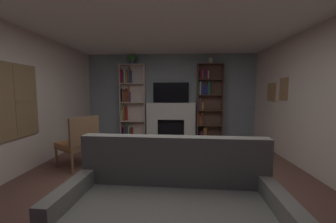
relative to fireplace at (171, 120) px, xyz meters
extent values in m
plane|color=brown|center=(0.00, -3.11, -0.59)|extent=(7.74, 7.74, 0.00)
cube|color=gray|center=(0.00, 0.14, 0.70)|extent=(5.17, 0.06, 2.57)
cube|color=#9B754C|center=(2.51, -1.53, 0.92)|extent=(0.03, 0.31, 0.49)
cube|color=#8B9F60|center=(2.50, -1.53, 0.92)|extent=(0.01, 0.25, 0.43)
cube|color=#9B754C|center=(2.51, -0.97, 0.85)|extent=(0.03, 0.41, 0.44)
cube|color=teal|center=(2.50, -0.97, 0.85)|extent=(0.01, 0.35, 0.38)
cube|color=olive|center=(-2.50, -2.85, 0.70)|extent=(0.04, 1.03, 1.26)
cube|color=silver|center=(-2.49, -2.85, 0.70)|extent=(0.01, 0.93, 1.16)
cube|color=olive|center=(-2.48, -2.85, 0.70)|extent=(0.01, 0.02, 1.16)
cube|color=olive|center=(-2.48, -2.85, 0.70)|extent=(0.01, 0.93, 0.02)
cube|color=white|center=(0.00, -3.11, 2.01)|extent=(5.17, 6.57, 0.06)
cube|color=white|center=(-0.56, 0.00, -0.28)|extent=(0.33, 0.22, 0.61)
cube|color=white|center=(0.56, 0.00, -0.28)|extent=(0.33, 0.22, 0.61)
cube|color=white|center=(0.00, 0.00, 0.28)|extent=(1.46, 0.22, 0.50)
cube|color=black|center=(0.00, 0.07, -0.28)|extent=(0.80, 0.08, 0.61)
cube|color=#605256|center=(0.00, -0.26, -0.57)|extent=(1.56, 0.30, 0.03)
cube|color=black|center=(0.00, 0.08, 0.83)|extent=(1.07, 0.06, 0.60)
cube|color=silver|center=(-1.51, -0.02, 0.54)|extent=(0.02, 0.26, 2.26)
cube|color=silver|center=(-0.79, -0.02, 0.54)|extent=(0.02, 0.26, 2.26)
cube|color=silver|center=(-1.15, 0.10, 0.54)|extent=(0.74, 0.02, 2.26)
cube|color=silver|center=(-1.15, -0.02, -0.58)|extent=(0.71, 0.26, 0.02)
cube|color=black|center=(-1.47, -0.01, -0.40)|extent=(0.04, 0.20, 0.34)
cube|color=#A5751F|center=(-1.43, 0.01, -0.37)|extent=(0.02, 0.17, 0.40)
cube|color=#612471|center=(-1.39, -0.01, -0.39)|extent=(0.04, 0.21, 0.36)
cube|color=#3A6752|center=(-1.33, -0.02, -0.34)|extent=(0.04, 0.22, 0.47)
cube|color=beige|center=(-1.28, 0.00, -0.38)|extent=(0.04, 0.18, 0.38)
cube|color=#37683B|center=(-1.24, -0.02, -0.40)|extent=(0.03, 0.22, 0.33)
cube|color=#AB212B|center=(-1.20, 0.02, -0.41)|extent=(0.04, 0.15, 0.32)
cube|color=silver|center=(-1.15, -0.02, -0.02)|extent=(0.71, 0.26, 0.02)
cube|color=beige|center=(-1.47, 0.00, 0.15)|extent=(0.04, 0.18, 0.32)
cube|color=olive|center=(-1.42, -0.01, 0.20)|extent=(0.03, 0.21, 0.44)
cube|color=#9A5325|center=(-1.39, -0.02, 0.14)|extent=(0.02, 0.22, 0.30)
cube|color=red|center=(-1.35, 0.02, 0.19)|extent=(0.02, 0.16, 0.42)
cube|color=silver|center=(-1.15, -0.02, 0.54)|extent=(0.71, 0.26, 0.02)
cube|color=black|center=(-1.48, -0.01, 0.74)|extent=(0.04, 0.20, 0.39)
cube|color=olive|center=(-1.43, -0.01, 0.73)|extent=(0.03, 0.21, 0.36)
cube|color=brown|center=(-1.39, -0.01, 0.70)|extent=(0.03, 0.22, 0.29)
cube|color=#A43836|center=(-1.35, 0.00, 0.75)|extent=(0.02, 0.18, 0.40)
cube|color=#934E3E|center=(-1.33, -0.01, 0.71)|extent=(0.02, 0.21, 0.33)
cube|color=#9A5C29|center=(-1.28, 0.01, 0.79)|extent=(0.03, 0.16, 0.48)
cube|color=#553074|center=(-1.25, 0.02, 0.70)|extent=(0.02, 0.15, 0.30)
cube|color=silver|center=(-1.15, -0.02, 1.11)|extent=(0.71, 0.26, 0.02)
cube|color=red|center=(-1.48, -0.01, 1.32)|extent=(0.03, 0.21, 0.40)
cube|color=#5F3069|center=(-1.44, 0.00, 1.28)|extent=(0.04, 0.18, 0.34)
cube|color=beige|center=(-1.38, 0.00, 1.32)|extent=(0.04, 0.18, 0.41)
cube|color=olive|center=(-1.32, 0.01, 1.28)|extent=(0.04, 0.17, 0.32)
cube|color=#613D71|center=(-1.28, 0.01, 1.30)|extent=(0.02, 0.17, 0.38)
cube|color=brown|center=(-1.24, -0.01, 1.36)|extent=(0.02, 0.22, 0.48)
cube|color=#255083|center=(-1.20, 0.01, 1.30)|extent=(0.03, 0.17, 0.38)
cube|color=silver|center=(-1.15, -0.02, 1.66)|extent=(0.71, 0.26, 0.02)
cube|color=brown|center=(0.79, -0.03, 0.54)|extent=(0.02, 0.29, 2.26)
cube|color=brown|center=(1.51, -0.03, 0.54)|extent=(0.02, 0.29, 2.26)
cube|color=brown|center=(1.15, 0.10, 0.54)|extent=(0.74, 0.02, 2.26)
cube|color=brown|center=(1.15, -0.03, -0.58)|extent=(0.71, 0.29, 0.02)
cube|color=black|center=(0.83, -0.01, -0.41)|extent=(0.04, 0.22, 0.33)
cube|color=black|center=(0.87, 0.01, -0.44)|extent=(0.02, 0.18, 0.27)
cube|color=#A93426|center=(0.91, -0.01, -0.45)|extent=(0.04, 0.20, 0.24)
cube|color=#55367C|center=(0.95, 0.00, -0.45)|extent=(0.02, 0.18, 0.24)
cube|color=#956538|center=(1.00, -0.02, -0.39)|extent=(0.04, 0.22, 0.36)
cube|color=olive|center=(1.05, 0.00, -0.39)|extent=(0.04, 0.19, 0.37)
cube|color=brown|center=(1.15, -0.03, -0.14)|extent=(0.71, 0.29, 0.02)
cube|color=#AF3420|center=(0.83, -0.01, 0.04)|extent=(0.04, 0.21, 0.34)
cube|color=#A2813C|center=(0.88, 0.00, 0.00)|extent=(0.03, 0.20, 0.26)
cube|color=#A77D20|center=(0.93, 0.01, 0.06)|extent=(0.02, 0.16, 0.37)
cube|color=#5A2772|center=(0.96, 0.01, -0.01)|extent=(0.02, 0.17, 0.24)
cube|color=brown|center=(1.15, -0.03, 0.31)|extent=(0.71, 0.29, 0.02)
cube|color=#574078|center=(0.82, 0.01, 0.49)|extent=(0.03, 0.17, 0.33)
cube|color=brown|center=(0.86, -0.02, 0.50)|extent=(0.03, 0.23, 0.35)
cube|color=#542963|center=(0.90, -0.02, 0.47)|extent=(0.02, 0.23, 0.29)
cube|color=#A58537|center=(0.94, -0.02, 0.44)|extent=(0.04, 0.23, 0.23)
cube|color=brown|center=(1.15, -0.03, 0.77)|extent=(0.71, 0.29, 0.02)
cube|color=#2C813B|center=(0.82, -0.01, 0.94)|extent=(0.02, 0.20, 0.34)
cube|color=beige|center=(0.86, 0.00, 0.96)|extent=(0.04, 0.18, 0.38)
cube|color=navy|center=(0.91, 0.00, 0.96)|extent=(0.04, 0.19, 0.37)
cube|color=#5A267D|center=(0.96, 0.00, 0.93)|extent=(0.04, 0.20, 0.30)
cube|color=#2A478E|center=(1.01, -0.02, 0.89)|extent=(0.03, 0.22, 0.23)
cube|color=navy|center=(1.07, 0.00, 0.90)|extent=(0.04, 0.18, 0.25)
cube|color=#1E6E55|center=(1.12, 0.01, 0.96)|extent=(0.04, 0.18, 0.38)
cube|color=brown|center=(1.15, -0.03, 1.22)|extent=(0.71, 0.29, 0.02)
cube|color=black|center=(0.83, -0.01, 1.35)|extent=(0.04, 0.21, 0.24)
cube|color=#BC3230|center=(0.87, 0.01, 1.39)|extent=(0.02, 0.17, 0.32)
cube|color=#A63A2B|center=(0.91, -0.02, 1.35)|extent=(0.04, 0.23, 0.25)
cube|color=#4C2C7D|center=(0.96, 0.01, 1.38)|extent=(0.04, 0.17, 0.30)
cube|color=#2C4B98|center=(1.01, 0.00, 1.35)|extent=(0.03, 0.18, 0.24)
cube|color=#B62C31|center=(1.05, -0.01, 1.38)|extent=(0.03, 0.21, 0.30)
cube|color=beige|center=(1.09, -0.01, 1.34)|extent=(0.02, 0.21, 0.23)
cube|color=brown|center=(1.15, -0.03, 1.66)|extent=(0.71, 0.29, 0.02)
cylinder|color=#44535F|center=(-1.15, -0.04, 1.72)|extent=(0.16, 0.16, 0.10)
sphere|color=#2F6E23|center=(-1.15, -0.04, 1.85)|extent=(0.20, 0.20, 0.20)
cylinder|color=beige|center=(1.15, -0.04, 1.75)|extent=(0.13, 0.13, 0.16)
cylinder|color=#4C7F3F|center=(1.17, -0.05, 1.88)|extent=(0.01, 0.01, 0.10)
sphere|color=#DA6280|center=(1.17, -0.05, 1.93)|extent=(0.04, 0.04, 0.04)
cylinder|color=#4C7F3F|center=(1.15, -0.04, 1.88)|extent=(0.01, 0.01, 0.10)
sphere|color=#DA6280|center=(1.15, -0.04, 1.93)|extent=(0.04, 0.04, 0.04)
cylinder|color=#4C7F3F|center=(1.15, -0.03, 1.88)|extent=(0.01, 0.01, 0.10)
sphere|color=#DA6280|center=(1.15, -0.03, 1.93)|extent=(0.05, 0.05, 0.05)
cube|color=slate|center=(0.16, -3.91, 0.10)|extent=(2.05, 0.25, 0.54)
cube|color=slate|center=(1.09, -4.34, -0.30)|extent=(0.18, 0.93, 0.58)
cube|color=slate|center=(-0.80, -4.25, -0.30)|extent=(0.18, 0.93, 0.58)
cylinder|color=brown|center=(-1.63, -2.73, -0.38)|extent=(0.04, 0.04, 0.41)
cylinder|color=brown|center=(-1.34, -2.29, -0.38)|extent=(0.04, 0.04, 0.41)
cylinder|color=brown|center=(-2.11, -2.42, -0.38)|extent=(0.04, 0.04, 0.41)
cylinder|color=brown|center=(-1.82, -1.98, -0.38)|extent=(0.04, 0.04, 0.41)
cube|color=#AF7143|center=(-1.73, -2.35, -0.14)|extent=(0.83, 0.82, 0.08)
cube|color=brown|center=(-1.73, -2.35, -0.20)|extent=(0.83, 0.82, 0.04)
cube|color=brown|center=(-1.49, -2.51, 0.11)|extent=(0.37, 0.51, 0.59)
camera|label=1|loc=(0.21, -6.09, 0.85)|focal=21.71mm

